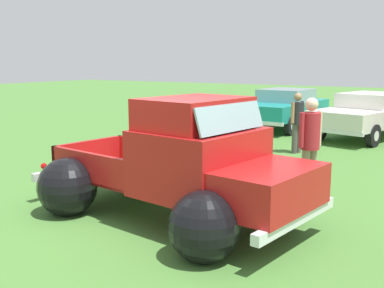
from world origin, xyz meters
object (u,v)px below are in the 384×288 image
spectator_1 (310,140)px  spectator_0 (297,119)px  vintage_pickup_truck (186,174)px  show_car_1 (369,113)px  show_car_0 (284,107)px

spectator_1 → spectator_0: bearing=-41.2°
vintage_pickup_truck → show_car_1: vintage_pickup_truck is taller
spectator_0 → spectator_1: bearing=-53.7°
show_car_0 → spectator_0: (1.97, -4.33, 0.13)m
spectator_0 → show_car_1: bearing=87.3°
vintage_pickup_truck → spectator_0: (-0.41, 6.20, 0.16)m
show_car_0 → spectator_0: spectator_0 is taller
show_car_0 → spectator_0: 4.75m
vintage_pickup_truck → spectator_1: 2.62m
spectator_0 → vintage_pickup_truck: bearing=-72.0°
vintage_pickup_truck → spectator_0: bearing=102.2°
spectator_1 → show_car_1: bearing=-59.8°
vintage_pickup_truck → show_car_0: (-2.37, 10.53, 0.03)m
show_car_1 → vintage_pickup_truck: bearing=10.0°
show_car_1 → spectator_1: bearing=17.5°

